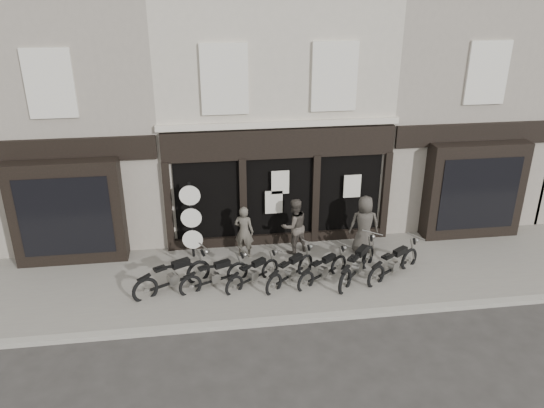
{
  "coord_description": "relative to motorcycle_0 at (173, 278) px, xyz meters",
  "views": [
    {
      "loc": [
        -2.36,
        -12.26,
        8.08
      ],
      "look_at": [
        -0.42,
        1.6,
        2.06
      ],
      "focal_mm": 35.0,
      "sensor_mm": 36.0,
      "label": 1
    }
  ],
  "objects": [
    {
      "name": "man_centre",
      "position": [
        3.66,
        1.66,
        0.57
      ],
      "size": [
        1.04,
        0.92,
        1.78
      ],
      "primitive_type": "imported",
      "rotation": [
        0.0,
        0.0,
        3.47
      ],
      "color": "#463F38",
      "rests_on": "pavement"
    },
    {
      "name": "neighbour_left",
      "position": [
        -3.04,
        5.33,
        3.59
      ],
      "size": [
        5.6,
        6.73,
        8.34
      ],
      "color": "gray",
      "rests_on": "ground"
    },
    {
      "name": "motorcycle_3",
      "position": [
        3.27,
        -0.04,
        -0.05
      ],
      "size": [
        1.7,
        1.57,
        1.0
      ],
      "rotation": [
        0.0,
        0.0,
        0.73
      ],
      "color": "black",
      "rests_on": "ground"
    },
    {
      "name": "advert_sign_post",
      "position": [
        0.55,
        1.76,
        0.8
      ],
      "size": [
        0.63,
        0.4,
        2.57
      ],
      "rotation": [
        0.0,
        0.0,
        -0.08
      ],
      "color": "black",
      "rests_on": "ground"
    },
    {
      "name": "central_building",
      "position": [
        3.31,
        5.39,
        3.63
      ],
      "size": [
        7.3,
        6.22,
        8.34
      ],
      "color": "#BCB1A1",
      "rests_on": "ground"
    },
    {
      "name": "man_left",
      "position": [
        2.11,
        1.61,
        0.5
      ],
      "size": [
        0.7,
        0.58,
        1.65
      ],
      "primitive_type": "imported",
      "rotation": [
        0.0,
        0.0,
        2.79
      ],
      "color": "#4C473F",
      "rests_on": "pavement"
    },
    {
      "name": "kerb",
      "position": [
        3.31,
        -1.81,
        -0.38
      ],
      "size": [
        30.0,
        0.25,
        0.13
      ],
      "primitive_type": "cube",
      "color": "gray",
      "rests_on": "ground_plane"
    },
    {
      "name": "neighbour_right",
      "position": [
        9.66,
        5.33,
        3.59
      ],
      "size": [
        5.6,
        6.73,
        8.34
      ],
      "color": "gray",
      "rests_on": "ground"
    },
    {
      "name": "motorcycle_5",
      "position": [
        5.2,
        -0.07,
        0.0
      ],
      "size": [
        1.72,
        1.96,
        1.13
      ],
      "rotation": [
        0.0,
        0.0,
        0.88
      ],
      "color": "black",
      "rests_on": "ground"
    },
    {
      "name": "motorcycle_6",
      "position": [
        6.27,
        -0.12,
        -0.02
      ],
      "size": [
        1.99,
        1.44,
        1.07
      ],
      "rotation": [
        0.0,
        0.0,
        0.57
      ],
      "color": "black",
      "rests_on": "ground"
    },
    {
      "name": "man_right",
      "position": [
        5.81,
        1.37,
        0.6
      ],
      "size": [
        0.99,
        0.73,
        1.86
      ],
      "primitive_type": "imported",
      "rotation": [
        0.0,
        0.0,
        2.98
      ],
      "color": "#3A3630",
      "rests_on": "pavement"
    },
    {
      "name": "motorcycle_1",
      "position": [
        1.15,
        -0.01,
        -0.05
      ],
      "size": [
        1.97,
        1.06,
        1.0
      ],
      "rotation": [
        0.0,
        0.0,
        0.39
      ],
      "color": "black",
      "rests_on": "ground"
    },
    {
      "name": "motorcycle_4",
      "position": [
        4.2,
        -0.08,
        -0.06
      ],
      "size": [
        1.76,
        1.34,
        0.96
      ],
      "rotation": [
        0.0,
        0.0,
        0.6
      ],
      "color": "black",
      "rests_on": "ground"
    },
    {
      "name": "motorcycle_2",
      "position": [
        2.21,
        -0.0,
        -0.07
      ],
      "size": [
        1.7,
        1.33,
        0.93
      ],
      "rotation": [
        0.0,
        0.0,
        0.62
      ],
      "color": "black",
      "rests_on": "ground"
    },
    {
      "name": "pavement",
      "position": [
        3.31,
        0.34,
        -0.39
      ],
      "size": [
        30.0,
        4.2,
        0.12
      ],
      "primitive_type": "cube",
      "color": "slate",
      "rests_on": "ground_plane"
    },
    {
      "name": "motorcycle_0",
      "position": [
        0.0,
        0.0,
        0.0
      ],
      "size": [
        2.15,
        1.37,
        1.12
      ],
      "rotation": [
        0.0,
        0.0,
        0.48
      ],
      "color": "black",
      "rests_on": "ground"
    },
    {
      "name": "ground_plane",
      "position": [
        3.31,
        -0.56,
        -0.45
      ],
      "size": [
        90.0,
        90.0,
        0.0
      ],
      "primitive_type": "plane",
      "color": "#2D2B28",
      "rests_on": "ground"
    }
  ]
}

